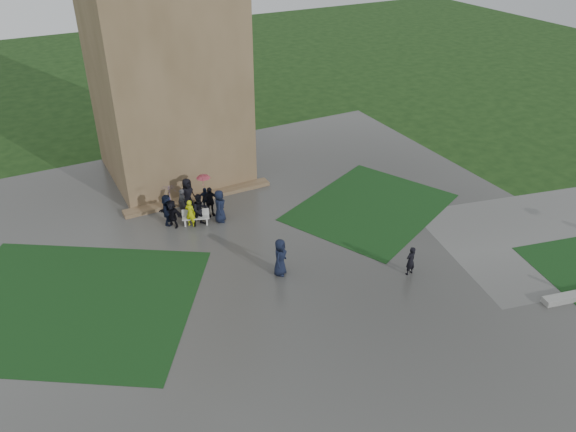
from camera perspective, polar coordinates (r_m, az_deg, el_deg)
name	(u,v)px	position (r m, az deg, el deg)	size (l,w,h in m)	color
ground	(279,299)	(25.75, -0.91, -8.40)	(120.00, 120.00, 0.00)	black
plaza	(260,275)	(27.17, -2.82, -6.02)	(34.00, 34.00, 0.02)	#3A3A37
lawn_inset_left	(70,304)	(27.25, -21.30, -8.31)	(11.00, 9.00, 0.01)	black
lawn_inset_right	(371,207)	(33.02, 8.38, 0.89)	(9.00, 7.00, 0.01)	black
tower	(161,30)	(34.87, -12.81, 17.95)	(8.00, 8.00, 18.00)	brown
tower_plinth	(199,197)	(33.93, -9.02, 1.90)	(9.00, 0.80, 0.22)	brown
bench	(196,217)	(31.27, -9.36, -0.09)	(1.55, 0.93, 0.86)	silver
visitor_cluster	(190,204)	(31.44, -9.97, 1.24)	(3.81, 3.23, 2.48)	black
pedestrian_mid	(280,257)	(26.68, -0.80, -4.21)	(0.93, 0.64, 1.91)	black
pedestrian_near	(411,261)	(27.42, 12.34, -4.46)	(0.55, 0.36, 1.52)	black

